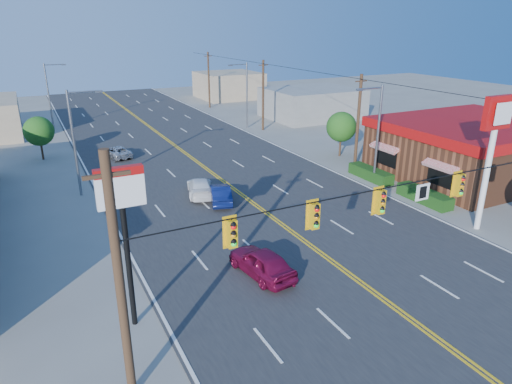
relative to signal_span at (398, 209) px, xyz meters
name	(u,v)px	position (x,y,z in m)	size (l,w,h in m)	color
ground	(389,305)	(0.12, 0.00, -4.89)	(160.00, 160.00, 0.00)	gray
road	(223,181)	(0.12, 20.00, -4.86)	(20.00, 120.00, 0.06)	#2D2D30
signal_span	(398,209)	(0.00, 0.00, 0.00)	(24.32, 0.34, 9.00)	#47301E
kfc	(472,148)	(20.02, 12.00, -2.51)	(16.30, 12.40, 4.70)	brown
kfc_pylon	(493,137)	(11.12, 4.00, 1.16)	(2.20, 0.36, 8.50)	white
pizza_hut_sign	(123,215)	(-10.88, 4.00, 0.30)	(1.90, 0.30, 6.85)	black
streetlight_se	(376,130)	(10.91, 14.00, -0.37)	(2.55, 0.25, 8.00)	gray
streetlight_ne	(245,92)	(10.91, 38.00, -0.37)	(2.55, 0.25, 8.00)	gray
streetlight_sw	(76,137)	(-10.67, 22.00, -0.37)	(2.55, 0.25, 8.00)	gray
streetlight_nw	(50,93)	(-10.67, 48.00, -0.37)	(2.55, 0.25, 8.00)	gray
utility_pole_near	(358,123)	(12.32, 18.00, -0.69)	(0.28, 0.28, 8.40)	#47301E
utility_pole_mid	(263,96)	(12.32, 36.00, -0.69)	(0.28, 0.28, 8.40)	#47301E
utility_pole_far	(209,80)	(12.32, 54.00, -0.69)	(0.28, 0.28, 8.40)	#47301E
tree_kfc_rear	(341,127)	(13.62, 22.00, -1.95)	(2.94, 2.94, 4.41)	#47301E
tree_west	(39,131)	(-12.88, 34.00, -2.09)	(2.80, 2.80, 4.20)	#47301E
bld_east_mid	(312,103)	(22.12, 40.00, -2.89)	(12.00, 10.00, 4.00)	gray
bld_east_far	(229,85)	(19.12, 62.00, -2.69)	(10.00, 10.00, 4.40)	tan
car_magenta	(262,263)	(-4.01, 5.06, -4.14)	(1.75, 4.35, 1.48)	maroon
car_blue	(220,194)	(-1.94, 15.61, -4.23)	(1.40, 4.01, 1.32)	#0D174E
car_white	(200,188)	(-2.72, 17.71, -4.24)	(1.81, 4.46, 1.29)	white
car_silver	(117,152)	(-6.33, 31.30, -4.33)	(1.85, 4.01, 1.11)	#BABBBF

